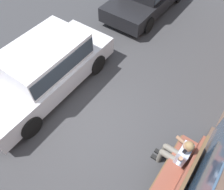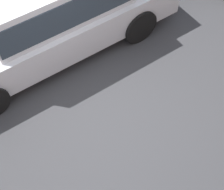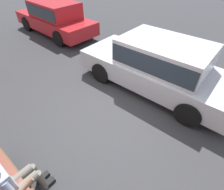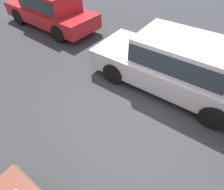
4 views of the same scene
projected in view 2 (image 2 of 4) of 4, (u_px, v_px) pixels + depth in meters
ground_plane at (88, 111)px, 5.47m from camera, size 60.00×60.00×0.00m
parked_car_mid at (44, 6)px, 5.64m from camera, size 4.63×1.92×1.54m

